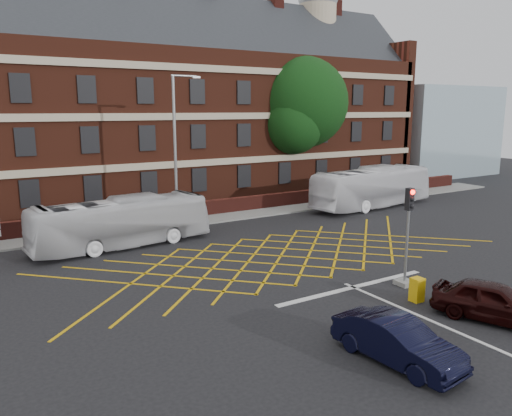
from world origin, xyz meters
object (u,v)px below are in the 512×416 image
bus_left (121,222)px  street_lamp (177,178)px  car_maroon (494,301)px  deciduous_tree (302,109)px  traffic_light_near (407,246)px  car_navy (397,341)px  bus_right (372,187)px  utility_cabinet (417,290)px

bus_left → street_lamp: size_ratio=1.04×
bus_left → car_maroon: bearing=-158.4°
car_maroon → deciduous_tree: (10.32, 25.34, 6.80)m
car_maroon → traffic_light_near: traffic_light_near is taller
bus_left → car_navy: size_ratio=2.40×
bus_right → car_navy: (-16.86, -18.11, -0.89)m
bus_left → deciduous_tree: size_ratio=0.83×
bus_right → street_lamp: bearing=81.5°
car_navy → street_lamp: street_lamp is taller
bus_right → car_maroon: bus_right is taller
bus_right → traffic_light_near: 17.73m
bus_left → street_lamp: (4.08, 1.71, 1.95)m
car_maroon → deciduous_tree: deciduous_tree is taller
bus_left → traffic_light_near: traffic_light_near is taller
car_maroon → utility_cabinet: 2.85m
street_lamp → car_navy: bearing=-92.9°
bus_right → car_navy: bus_right is taller
car_navy → car_maroon: car_maroon is taller
bus_right → utility_cabinet: 19.64m
car_navy → utility_cabinet: 5.31m
bus_left → deciduous_tree: (18.73, 8.51, 6.14)m
street_lamp → utility_cabinet: street_lamp is taller
bus_right → car_navy: 24.76m
car_navy → traffic_light_near: (5.45, 4.55, 1.08)m
deciduous_tree → bus_left: bearing=-155.6°
car_navy → traffic_light_near: 7.18m
deciduous_tree → traffic_light_near: bearing=-115.7°
bus_left → traffic_light_near: 15.22m
bus_left → bus_right: (19.99, 0.99, 0.19)m
car_maroon → traffic_light_near: size_ratio=0.99×
traffic_light_near → bus_right: bearing=49.9°
car_navy → car_maroon: size_ratio=0.98×
bus_right → deciduous_tree: size_ratio=0.94×
deciduous_tree → street_lamp: bearing=-155.1°
car_navy → deciduous_tree: size_ratio=0.35×
car_maroon → street_lamp: street_lamp is taller
deciduous_tree → street_lamp: deciduous_tree is taller
bus_right → traffic_light_near: size_ratio=2.63×
bus_left → street_lamp: street_lamp is taller
bus_left → car_navy: (3.13, -17.12, -0.70)m
traffic_light_near → street_lamp: size_ratio=0.45×
traffic_light_near → utility_cabinet: bearing=-124.2°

